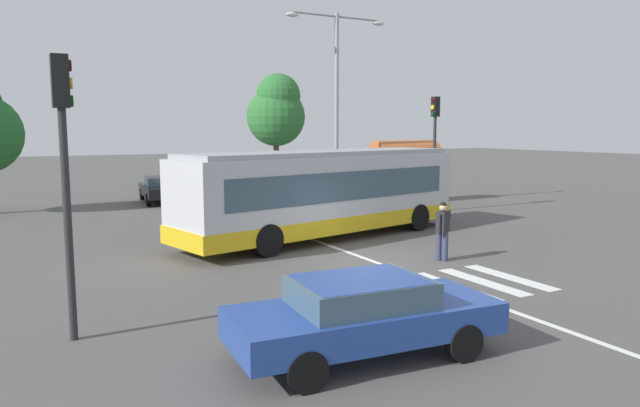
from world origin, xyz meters
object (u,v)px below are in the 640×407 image
at_px(foreground_sedan, 363,313).
at_px(background_tree_right, 277,111).
at_px(twin_arm_street_lamp, 337,89).
at_px(pedestrian_crossing_street, 443,228).
at_px(parked_car_champagne, 212,186).
at_px(traffic_light_far_corner, 435,136).
at_px(city_transit_bus, 324,193).
at_px(parked_car_black, 161,188).
at_px(parked_car_white, 256,183).
at_px(bus_stop_shelter, 405,156).
at_px(traffic_light_near_corner, 64,153).

relative_size(foreground_sedan, background_tree_right, 0.64).
xyz_separation_m(twin_arm_street_lamp, background_tree_right, (1.09, 9.44, -0.71)).
distance_m(pedestrian_crossing_street, foreground_sedan, 7.75).
height_order(foreground_sedan, parked_car_champagne, same).
bearing_deg(traffic_light_far_corner, city_transit_bus, -155.61).
bearing_deg(parked_car_black, traffic_light_far_corner, -42.46).
bearing_deg(background_tree_right, parked_car_black, -159.59).
height_order(parked_car_black, twin_arm_street_lamp, twin_arm_street_lamp).
relative_size(parked_car_champagne, background_tree_right, 0.64).
relative_size(parked_car_white, bus_stop_shelter, 1.26).
xyz_separation_m(parked_car_white, traffic_light_near_corner, (-11.44, -19.65, 2.60)).
bearing_deg(bus_stop_shelter, parked_car_white, 134.12).
height_order(twin_arm_street_lamp, background_tree_right, twin_arm_street_lamp).
xyz_separation_m(parked_car_champagne, traffic_light_far_corner, (7.73, -9.18, 2.74)).
height_order(city_transit_bus, parked_car_champagne, city_transit_bus).
relative_size(traffic_light_near_corner, twin_arm_street_lamp, 0.55).
xyz_separation_m(pedestrian_crossing_street, foreground_sedan, (-5.89, -5.03, -0.20)).
bearing_deg(traffic_light_far_corner, twin_arm_street_lamp, 139.36).
relative_size(bus_stop_shelter, twin_arm_street_lamp, 0.41).
bearing_deg(parked_car_black, parked_car_champagne, -6.46).
height_order(parked_car_champagne, parked_car_white, same).
distance_m(city_transit_bus, traffic_light_near_corner, 11.12).
distance_m(parked_car_black, twin_arm_street_lamp, 10.64).
relative_size(traffic_light_far_corner, bus_stop_shelter, 1.42).
distance_m(pedestrian_crossing_street, bus_stop_shelter, 13.86).
xyz_separation_m(pedestrian_crossing_street, parked_car_black, (-3.99, 17.71, -0.20)).
bearing_deg(parked_car_champagne, parked_car_black, 173.54).
bearing_deg(foreground_sedan, background_tree_right, 69.00).
height_order(parked_car_champagne, background_tree_right, background_tree_right).
xyz_separation_m(parked_car_black, bus_stop_shelter, (11.26, -6.00, 1.65)).
bearing_deg(parked_car_champagne, pedestrian_crossing_street, -85.53).
relative_size(parked_car_champagne, bus_stop_shelter, 1.26).
distance_m(parked_car_white, traffic_light_far_corner, 11.12).
bearing_deg(twin_arm_street_lamp, bus_stop_shelter, 6.32).
relative_size(foreground_sedan, parked_car_champagne, 0.99).
distance_m(parked_car_champagne, traffic_light_near_corner, 21.31).
bearing_deg(parked_car_white, foreground_sedan, -107.69).
xyz_separation_m(foreground_sedan, parked_car_black, (1.90, 22.74, 0.00)).
xyz_separation_m(city_transit_bus, parked_car_black, (-2.68, 12.96, -0.82)).
height_order(city_transit_bus, traffic_light_near_corner, traffic_light_near_corner).
xyz_separation_m(parked_car_black, background_tree_right, (7.96, 2.96, 4.20)).
bearing_deg(bus_stop_shelter, parked_car_black, 151.95).
relative_size(traffic_light_near_corner, background_tree_right, 0.69).
bearing_deg(traffic_light_far_corner, background_tree_right, 100.91).
bearing_deg(bus_stop_shelter, pedestrian_crossing_street, -121.81).
height_order(city_transit_bus, bus_stop_shelter, bus_stop_shelter).
height_order(parked_car_white, background_tree_right, background_tree_right).
bearing_deg(parked_car_black, parked_car_white, 0.77).
bearing_deg(parked_car_black, twin_arm_street_lamp, -43.35).
bearing_deg(background_tree_right, city_transit_bus, -108.35).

